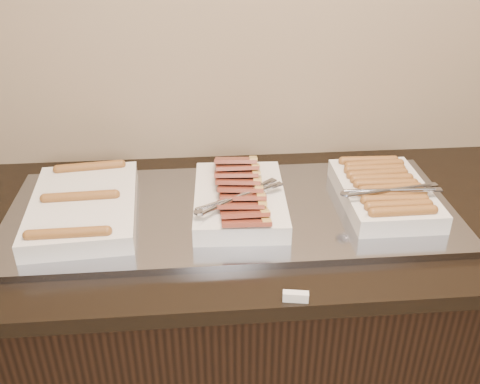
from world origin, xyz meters
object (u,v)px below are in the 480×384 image
object	(u,v)px
counter	(238,335)
warming_tray	(232,212)
dish_right	(384,192)
dish_left	(84,206)
dish_center	(239,198)

from	to	relation	value
counter	warming_tray	distance (m)	0.46
counter	dish_right	bearing A→B (deg)	-0.57
counter	dish_left	bearing A→B (deg)	-180.00
counter	warming_tray	size ratio (longest dim) A/B	1.72
warming_tray	dish_right	xyz separation A→B (m)	(0.42, -0.00, 0.04)
dish_center	dish_right	bearing A→B (deg)	2.70
counter	dish_left	world-z (taller)	dish_left
warming_tray	counter	bearing A→B (deg)	0.00
warming_tray	dish_left	world-z (taller)	dish_left
dish_left	dish_right	world-z (taller)	dish_right
dish_center	dish_right	size ratio (longest dim) A/B	1.10
dish_left	warming_tray	bearing A→B (deg)	-3.68
counter	dish_left	xyz separation A→B (m)	(-0.41, -0.00, 0.49)
dish_right	dish_center	bearing A→B (deg)	-179.83
dish_left	counter	bearing A→B (deg)	-3.68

